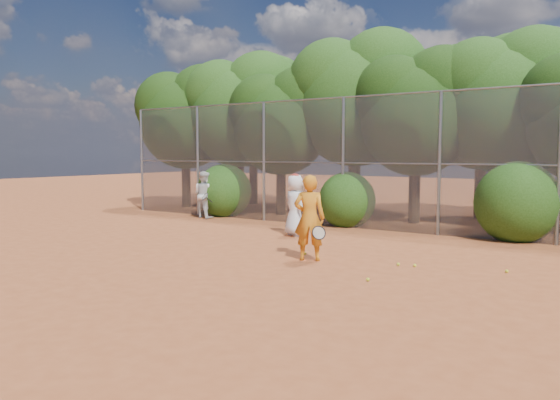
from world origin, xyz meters
The scene contains 22 objects.
ground centered at (0.00, 0.00, 0.00)m, with size 80.00×80.00×0.00m, color #9E4A23.
fence_back centered at (-0.12, 6.00, 2.05)m, with size 20.05×0.09×4.03m.
tree_0 centered at (-9.44, 8.04, 3.93)m, with size 4.38×3.81×6.00m.
tree_1 centered at (-6.94, 8.54, 4.16)m, with size 4.64×4.03×6.35m.
tree_2 centered at (-4.45, 7.83, 3.58)m, with size 3.99×3.47×5.47m.
tree_3 centered at (-1.94, 8.84, 4.40)m, with size 4.89×4.26×6.70m.
tree_4 centered at (0.55, 8.24, 3.76)m, with size 4.19×3.64×5.73m.
tree_5 centered at (3.06, 9.04, 4.05)m, with size 4.51×3.92×6.17m.
tree_9 centered at (-7.94, 10.84, 4.34)m, with size 4.83×4.20×6.62m.
tree_10 centered at (-2.93, 11.05, 4.63)m, with size 5.15×4.48×7.06m.
tree_11 centered at (2.06, 10.64, 4.16)m, with size 4.64×4.03×6.35m.
bush_0 centered at (-6.00, 6.30, 1.00)m, with size 2.00×2.00×2.00m, color #1D4210.
bush_1 centered at (-1.00, 6.30, 0.90)m, with size 1.80×1.80×1.80m, color #1D4210.
bush_2 centered at (4.00, 6.30, 1.10)m, with size 2.20×2.20×2.20m, color #1D4210.
player_yellow centered at (0.82, 0.91, 0.92)m, with size 0.90×0.70×1.84m.
player_teen centered at (-1.28, 3.67, 0.86)m, with size 0.99×0.88×1.74m.
player_white centered at (-6.17, 5.40, 0.83)m, with size 0.91×0.81×1.65m.
ball_0 centered at (2.97, 1.48, 0.03)m, with size 0.07×0.07×0.07m, color gold.
ball_1 centered at (2.65, 1.40, 0.03)m, with size 0.07×0.07×0.07m, color gold.
ball_2 centered at (2.70, -0.17, 0.03)m, with size 0.07×0.07×0.07m, color gold.
ball_3 centered at (4.64, 1.95, 0.03)m, with size 0.07×0.07×0.07m, color gold.
ball_4 centered at (0.43, 1.37, 0.03)m, with size 0.07×0.07×0.07m, color gold.
Camera 1 is at (6.75, -9.09, 2.32)m, focal length 35.00 mm.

